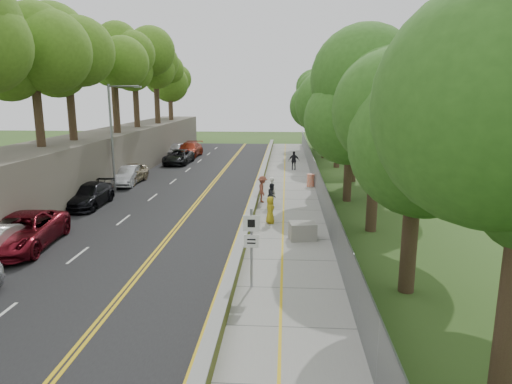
{
  "coord_description": "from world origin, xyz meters",
  "views": [
    {
      "loc": [
        2.3,
        -19.32,
        7.33
      ],
      "look_at": [
        0.5,
        8.0,
        1.4
      ],
      "focal_mm": 32.0,
      "sensor_mm": 36.0,
      "label": 1
    }
  ],
  "objects_px": {
    "signpost": "(251,239)",
    "concrete_block": "(303,231)",
    "car_2": "(22,232)",
    "streetlight": "(114,130)",
    "person_far": "(294,161)",
    "painter_0": "(270,210)",
    "construction_barrel": "(311,180)"
  },
  "relations": [
    {
      "from": "signpost",
      "to": "car_2",
      "type": "distance_m",
      "value": 11.96
    },
    {
      "from": "concrete_block",
      "to": "signpost",
      "type": "bearing_deg",
      "value": -109.67
    },
    {
      "from": "painter_0",
      "to": "car_2",
      "type": "bearing_deg",
      "value": 102.91
    },
    {
      "from": "streetlight",
      "to": "person_far",
      "type": "xyz_separation_m",
      "value": [
        13.56,
        10.63,
        -3.68
      ]
    },
    {
      "from": "construction_barrel",
      "to": "person_far",
      "type": "height_order",
      "value": "person_far"
    },
    {
      "from": "construction_barrel",
      "to": "concrete_block",
      "type": "distance_m",
      "value": 13.66
    },
    {
      "from": "signpost",
      "to": "car_2",
      "type": "relative_size",
      "value": 0.52
    },
    {
      "from": "construction_barrel",
      "to": "painter_0",
      "type": "distance_m",
      "value": 11.12
    },
    {
      "from": "signpost",
      "to": "concrete_block",
      "type": "xyz_separation_m",
      "value": [
        2.15,
        6.02,
        -1.48
      ]
    },
    {
      "from": "streetlight",
      "to": "person_far",
      "type": "distance_m",
      "value": 17.62
    },
    {
      "from": "car_2",
      "to": "painter_0",
      "type": "bearing_deg",
      "value": 17.5
    },
    {
      "from": "concrete_block",
      "to": "car_2",
      "type": "relative_size",
      "value": 0.22
    },
    {
      "from": "streetlight",
      "to": "car_2",
      "type": "relative_size",
      "value": 1.34
    },
    {
      "from": "car_2",
      "to": "signpost",
      "type": "bearing_deg",
      "value": -24.63
    },
    {
      "from": "car_2",
      "to": "person_far",
      "type": "relative_size",
      "value": 3.26
    },
    {
      "from": "construction_barrel",
      "to": "painter_0",
      "type": "bearing_deg",
      "value": -104.86
    },
    {
      "from": "construction_barrel",
      "to": "person_far",
      "type": "relative_size",
      "value": 0.55
    },
    {
      "from": "concrete_block",
      "to": "car_2",
      "type": "distance_m",
      "value": 13.62
    },
    {
      "from": "car_2",
      "to": "construction_barrel",
      "type": "bearing_deg",
      "value": 41.44
    },
    {
      "from": "car_2",
      "to": "concrete_block",
      "type": "bearing_deg",
      "value": 3.34
    },
    {
      "from": "signpost",
      "to": "construction_barrel",
      "type": "relative_size",
      "value": 3.1
    },
    {
      "from": "signpost",
      "to": "construction_barrel",
      "type": "height_order",
      "value": "signpost"
    },
    {
      "from": "person_far",
      "to": "streetlight",
      "type": "bearing_deg",
      "value": 36.99
    },
    {
      "from": "streetlight",
      "to": "construction_barrel",
      "type": "bearing_deg",
      "value": 10.05
    },
    {
      "from": "construction_barrel",
      "to": "car_2",
      "type": "height_order",
      "value": "car_2"
    },
    {
      "from": "painter_0",
      "to": "person_far",
      "type": "relative_size",
      "value": 0.85
    },
    {
      "from": "signpost",
      "to": "car_2",
      "type": "height_order",
      "value": "signpost"
    },
    {
      "from": "construction_barrel",
      "to": "person_far",
      "type": "bearing_deg",
      "value": 98.53
    },
    {
      "from": "construction_barrel",
      "to": "car_2",
      "type": "distance_m",
      "value": 21.49
    },
    {
      "from": "car_2",
      "to": "painter_0",
      "type": "distance_m",
      "value": 12.74
    },
    {
      "from": "construction_barrel",
      "to": "concrete_block",
      "type": "xyz_separation_m",
      "value": [
        -1.1,
        -13.62,
        -0.06
      ]
    },
    {
      "from": "concrete_block",
      "to": "streetlight",
      "type": "bearing_deg",
      "value": 141.16
    }
  ]
}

